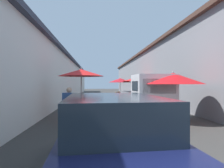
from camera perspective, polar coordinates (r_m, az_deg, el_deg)
The scene contains 11 objects.
ground at distance 15.42m, azimuth 0.01°, elevation -6.07°, with size 90.00×90.00×0.00m, color #3D3A38.
building_left_whitewash at distance 18.53m, azimuth -23.80°, elevation 1.59°, with size 49.80×7.50×4.26m.
building_right_concrete at distance 19.56m, azimuth 21.31°, elevation 2.96°, with size 49.80×7.50×5.25m.
fruit_stall_near_right at distance 19.15m, azimuth 7.39°, elevation 0.68°, with size 2.89×2.89×2.36m.
fruit_stall_far_left at distance 8.77m, azimuth 17.95°, elevation 0.56°, with size 2.67×2.67×2.21m.
fruit_stall_near_left at distance 20.66m, azimuth 2.42°, elevation 0.63°, with size 2.59×2.59×2.33m.
fruit_stall_far_right at distance 9.59m, azimuth -9.06°, elevation 1.10°, with size 2.28×2.28×2.46m.
hatchback_car at distance 3.52m, azimuth -0.15°, elevation -15.16°, with size 4.00×2.10×1.45m.
delivery_truck at distance 9.62m, azimuth 10.95°, elevation -3.60°, with size 4.99×2.14×2.08m.
vendor_by_crates at distance 7.23m, azimuth -12.77°, elevation -6.19°, with size 0.38×0.56×1.53m.
parked_scooter at distance 15.52m, azimuth 11.33°, elevation -4.37°, with size 1.69×0.45×1.14m.
Camera 1 is at (-1.78, 1.31, 1.67)m, focal length 30.39 mm.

